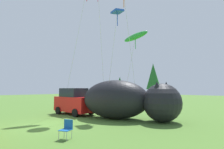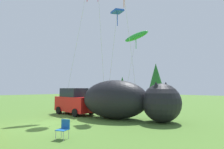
{
  "view_description": "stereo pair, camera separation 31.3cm",
  "coord_description": "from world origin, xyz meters",
  "px_view_note": "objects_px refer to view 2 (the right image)",
  "views": [
    {
      "loc": [
        10.61,
        -5.36,
        2.25
      ],
      "look_at": [
        0.18,
        5.47,
        3.48
      ],
      "focal_mm": 28.0,
      "sensor_mm": 36.0,
      "label": 1
    },
    {
      "loc": [
        10.83,
        -5.14,
        2.25
      ],
      "look_at": [
        0.18,
        5.47,
        3.48
      ],
      "focal_mm": 28.0,
      "sensor_mm": 36.0,
      "label": 2
    }
  ],
  "objects_px": {
    "folding_chair": "(64,128)",
    "kite_green_fish": "(136,37)",
    "inflatable_cat": "(126,101)",
    "parked_car": "(75,102)",
    "kite_blue_box": "(117,14)"
  },
  "relations": [
    {
      "from": "parked_car",
      "to": "kite_green_fish",
      "type": "bearing_deg",
      "value": 61.03
    },
    {
      "from": "inflatable_cat",
      "to": "kite_green_fish",
      "type": "xyz_separation_m",
      "value": [
        -2.35,
        4.4,
        6.3
      ]
    },
    {
      "from": "inflatable_cat",
      "to": "kite_blue_box",
      "type": "relative_size",
      "value": 0.81
    },
    {
      "from": "folding_chair",
      "to": "inflatable_cat",
      "type": "xyz_separation_m",
      "value": [
        -1.18,
        5.7,
        0.85
      ]
    },
    {
      "from": "folding_chair",
      "to": "kite_blue_box",
      "type": "xyz_separation_m",
      "value": [
        -3.02,
        6.73,
        8.38
      ]
    },
    {
      "from": "inflatable_cat",
      "to": "folding_chair",
      "type": "bearing_deg",
      "value": -99.06
    },
    {
      "from": "parked_car",
      "to": "folding_chair",
      "type": "xyz_separation_m",
      "value": [
        6.19,
        -4.56,
        -0.62
      ]
    },
    {
      "from": "folding_chair",
      "to": "kite_green_fish",
      "type": "xyz_separation_m",
      "value": [
        -3.53,
        10.1,
        7.14
      ]
    },
    {
      "from": "parked_car",
      "to": "kite_blue_box",
      "type": "xyz_separation_m",
      "value": [
        3.17,
        2.17,
        7.76
      ]
    },
    {
      "from": "kite_green_fish",
      "to": "parked_car",
      "type": "bearing_deg",
      "value": -115.7
    },
    {
      "from": "parked_car",
      "to": "kite_blue_box",
      "type": "distance_m",
      "value": 8.66
    },
    {
      "from": "kite_green_fish",
      "to": "inflatable_cat",
      "type": "bearing_deg",
      "value": -61.87
    },
    {
      "from": "parked_car",
      "to": "kite_blue_box",
      "type": "bearing_deg",
      "value": 31.09
    },
    {
      "from": "folding_chair",
      "to": "inflatable_cat",
      "type": "relative_size",
      "value": 0.11
    },
    {
      "from": "parked_car",
      "to": "kite_blue_box",
      "type": "relative_size",
      "value": 0.43
    }
  ]
}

